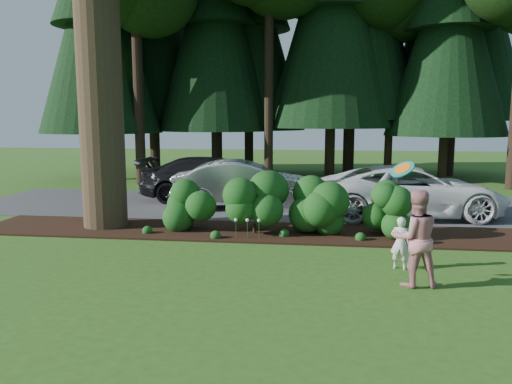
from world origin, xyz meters
TOP-DOWN VIEW (x-y plane):
  - ground at (0.00, 0.00)m, footprint 80.00×80.00m
  - mulch_bed at (0.00, 3.25)m, footprint 16.00×2.50m
  - driveway at (0.00, 7.50)m, footprint 22.00×6.00m
  - shrub_row at (0.77, 3.14)m, footprint 6.53×1.60m
  - lily_cluster at (-0.30, 2.40)m, footprint 0.69×0.09m
  - car_silver_wagon at (-1.05, 6.92)m, footprint 5.18×2.41m
  - car_white_suv at (4.37, 6.00)m, footprint 6.10×3.32m
  - car_dark_suv at (-2.39, 8.28)m, footprint 5.70×2.42m
  - child at (3.23, 0.31)m, footprint 0.47×0.38m
  - adult at (3.32, -0.74)m, footprint 0.98×0.81m
  - frisbee at (3.22, 0.43)m, footprint 0.54×0.48m

SIDE VIEW (x-z plane):
  - ground at x=0.00m, z-range 0.00..0.00m
  - driveway at x=0.00m, z-range 0.00..0.03m
  - mulch_bed at x=0.00m, z-range 0.00..0.05m
  - lily_cluster at x=-0.30m, z-range 0.21..0.78m
  - child at x=3.23m, z-range 0.00..1.11m
  - shrub_row at x=0.77m, z-range 0.00..1.61m
  - car_white_suv at x=4.37m, z-range 0.03..1.65m
  - car_dark_suv at x=-2.39m, z-range 0.03..1.67m
  - car_silver_wagon at x=-1.05m, z-range 0.03..1.67m
  - adult at x=3.32m, z-range 0.00..1.83m
  - frisbee at x=3.22m, z-range 1.88..2.30m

